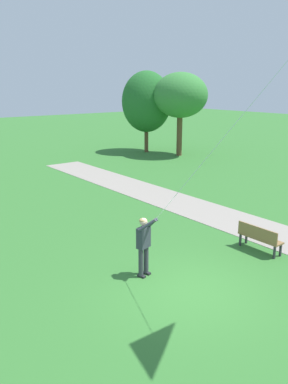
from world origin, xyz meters
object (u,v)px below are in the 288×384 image
object	(u,v)px
park_bench_far_walkway	(259,237)
tree_horizon_far	(180,96)
person_kite_flyer	(144,241)
tree_treeline_center	(146,102)

from	to	relation	value
park_bench_far_walkway	tree_horizon_far	xyz separation A→B (m)	(10.31, 15.00, 3.98)
person_kite_flyer	park_bench_far_walkway	xyz separation A→B (m)	(4.00, -0.94, -0.54)
tree_horizon_far	person_kite_flyer	bearing A→B (deg)	-135.51
person_kite_flyer	park_bench_far_walkway	bearing A→B (deg)	-13.16
park_bench_far_walkway	tree_treeline_center	distance (m)	20.44
person_kite_flyer	tree_treeline_center	distance (m)	21.74
tree_treeline_center	park_bench_far_walkway	bearing A→B (deg)	-117.66
tree_horizon_far	tree_treeline_center	xyz separation A→B (m)	(-0.96, 2.85, -0.53)
park_bench_far_walkway	tree_treeline_center	world-z (taller)	tree_treeline_center
person_kite_flyer	tree_horizon_far	distance (m)	20.36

